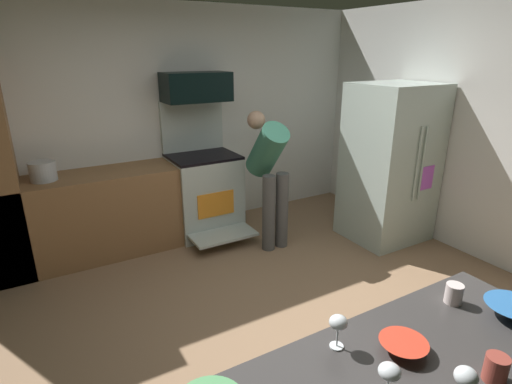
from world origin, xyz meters
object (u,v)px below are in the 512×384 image
person_cook (269,169)px  mug_tea (496,369)px  microwave (196,87)px  mixing_bowl_small (403,346)px  mug_coffee (454,294)px  wine_glass_extra (466,378)px  wine_glass_near (338,324)px  refrigerator (390,164)px  oven_range (204,191)px  wine_glass_mid (389,373)px  stock_pot (43,171)px

person_cook → mug_tea: person_cook is taller
mug_tea → microwave: bearing=84.9°
mixing_bowl_small → mug_tea: (0.17, -0.28, 0.03)m
mug_coffee → mug_tea: (-0.32, -0.40, 0.00)m
wine_glass_extra → wine_glass_near: bearing=113.1°
refrigerator → mixing_bowl_small: bearing=-136.5°
oven_range → wine_glass_near: 3.30m
wine_glass_mid → wine_glass_near: bearing=87.1°
refrigerator → wine_glass_mid: size_ratio=12.50×
person_cook → mug_tea: (-0.82, -2.96, 0.08)m
mixing_bowl_small → stock_pot: size_ratio=0.83×
mixing_bowl_small → mug_tea: size_ratio=1.87×
wine_glass_near → wine_glass_extra: wine_glass_extra is taller
wine_glass_near → mug_tea: (0.40, -0.44, -0.06)m
wine_glass_near → wine_glass_extra: size_ratio=0.99×
person_cook → mixing_bowl_small: bearing=-110.4°
person_cook → mug_coffee: bearing=-101.2°
oven_range → wine_glass_near: oven_range is taller
mug_coffee → oven_range: bearing=89.8°
person_cook → mixing_bowl_small: (-1.00, -2.68, 0.05)m
stock_pot → microwave: bearing=2.8°
mug_coffee → mug_tea: mug_tea is taller
microwave → wine_glass_near: 3.43m
oven_range → mixing_bowl_small: 3.40m
refrigerator → mixing_bowl_small: refrigerator is taller
microwave → stock_pot: size_ratio=3.03×
mixing_bowl_small → person_cook: bearing=69.6°
refrigerator → wine_glass_extra: 3.37m
refrigerator → stock_pot: bearing=160.8°
mixing_bowl_small → stock_pot: (-1.14, 3.35, 0.07)m
refrigerator → person_cook: size_ratio=1.20×
mixing_bowl_small → stock_pot: bearing=108.8°
oven_range → refrigerator: bearing=-33.6°
person_cook → mixing_bowl_small: 2.86m
oven_range → wine_glass_mid: size_ratio=10.95×
refrigerator → mug_tea: refrigerator is taller
wine_glass_near → wine_glass_extra: bearing=-66.9°
person_cook → wine_glass_near: bearing=-115.8°
wine_glass_near → refrigerator: bearing=38.7°
refrigerator → mug_coffee: 2.72m
microwave → wine_glass_mid: microwave is taller
microwave → wine_glass_mid: size_ratio=5.24×
wine_glass_extra → mug_tea: size_ratio=1.43×
wine_glass_mid → stock_pot: (-0.90, 3.49, -0.01)m
mug_tea → wine_glass_near: bearing=132.1°
wine_glass_extra → mug_coffee: size_ratio=1.54×
microwave → mixing_bowl_small: bearing=-98.3°
microwave → stock_pot: 1.79m
microwave → wine_glass_mid: (-0.74, -3.57, -0.70)m
mug_tea → stock_pot: (-1.32, 3.64, 0.04)m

